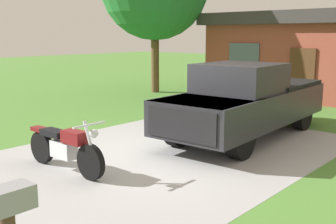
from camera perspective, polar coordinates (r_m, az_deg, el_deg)
The scene contains 6 objects.
ground_plane at distance 9.08m, azimuth -0.84°, elevation -5.88°, with size 80.00×80.00×0.00m, color #4D8032.
driveway_pad at distance 9.07m, azimuth -0.84°, elevation -5.86°, with size 5.91×8.93×0.01m, color #A0A0A0.
motorcycle at distance 8.11m, azimuth -14.10°, elevation -4.76°, with size 2.21×0.70×1.09m.
pickup_truck at distance 10.64m, azimuth 11.00°, elevation 1.65°, with size 2.30×5.72×1.90m.
mailbox at distance 4.04m, azimuth -21.43°, elevation -13.52°, with size 0.26×0.48×1.26m.
neighbor_house at distance 18.55m, azimuth 21.34°, elevation 7.49°, with size 9.60×5.60×3.50m.
Camera 1 is at (5.85, -6.44, 2.59)m, focal length 43.92 mm.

